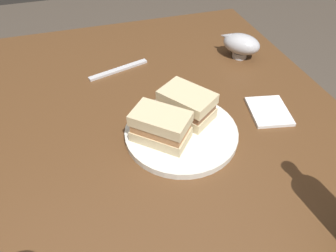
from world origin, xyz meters
The scene contains 11 objects.
dining_table centered at (0.00, 0.00, 0.37)m, with size 1.20×0.95×0.75m, color brown.
plate centered at (-0.01, -0.06, 0.76)m, with size 0.25×0.25×0.02m, color silver.
sandwich_half_left centered at (0.03, -0.08, 0.80)m, with size 0.14×0.13×0.07m.
sandwich_half_right centered at (-0.02, -0.01, 0.80)m, with size 0.13×0.13×0.07m.
potato_wedge_front centered at (0.03, -0.04, 0.77)m, with size 0.05×0.02×0.02m, color #AD702D.
potato_wedge_middle centered at (0.00, 0.00, 0.77)m, with size 0.05×0.02×0.02m, color gold.
potato_wedge_back centered at (0.04, 0.00, 0.77)m, with size 0.04×0.02×0.02m, color gold.
potato_wedge_left_edge centered at (0.04, -0.02, 0.77)m, with size 0.05×0.02×0.01m, color #AD702D.
gravy_boat centered at (0.26, -0.34, 0.79)m, with size 0.13×0.13×0.07m.
napkin centered at (0.00, -0.29, 0.75)m, with size 0.11×0.09×0.01m, color white.
fork centered at (0.29, 0.03, 0.75)m, with size 0.18×0.02×0.01m, color silver.
Camera 1 is at (-0.48, 0.12, 1.24)m, focal length 33.38 mm.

